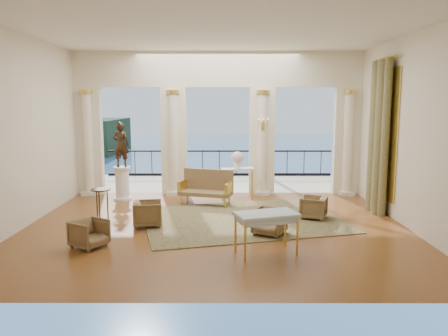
{
  "coord_description": "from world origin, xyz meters",
  "views": [
    {
      "loc": [
        0.22,
        -10.04,
        2.91
      ],
      "look_at": [
        0.2,
        0.6,
        1.32
      ],
      "focal_mm": 35.0,
      "sensor_mm": 36.0,
      "label": 1
    }
  ],
  "objects_px": {
    "side_table": "(101,193)",
    "pedestal": "(122,184)",
    "game_table": "(266,217)",
    "statue": "(121,145)",
    "console_table": "(237,173)",
    "armchair_b": "(269,220)",
    "armchair_d": "(148,212)",
    "armchair_a": "(89,232)",
    "armchair_c": "(313,206)",
    "settee": "(207,187)"
  },
  "relations": [
    {
      "from": "armchair_b",
      "to": "armchair_d",
      "type": "height_order",
      "value": "armchair_d"
    },
    {
      "from": "armchair_d",
      "to": "armchair_b",
      "type": "bearing_deg",
      "value": -113.07
    },
    {
      "from": "pedestal",
      "to": "statue",
      "type": "bearing_deg",
      "value": 135.0
    },
    {
      "from": "armchair_a",
      "to": "game_table",
      "type": "height_order",
      "value": "game_table"
    },
    {
      "from": "armchair_b",
      "to": "armchair_c",
      "type": "height_order",
      "value": "armchair_b"
    },
    {
      "from": "game_table",
      "to": "pedestal",
      "type": "height_order",
      "value": "pedestal"
    },
    {
      "from": "armchair_a",
      "to": "armchair_b",
      "type": "height_order",
      "value": "armchair_b"
    },
    {
      "from": "console_table",
      "to": "armchair_c",
      "type": "bearing_deg",
      "value": -65.74
    },
    {
      "from": "armchair_a",
      "to": "game_table",
      "type": "xyz_separation_m",
      "value": [
        3.56,
        -0.36,
        0.41
      ]
    },
    {
      "from": "console_table",
      "to": "statue",
      "type": "bearing_deg",
      "value": 167.23
    },
    {
      "from": "armchair_a",
      "to": "side_table",
      "type": "bearing_deg",
      "value": 40.5
    },
    {
      "from": "armchair_c",
      "to": "statue",
      "type": "distance_m",
      "value": 5.93
    },
    {
      "from": "armchair_d",
      "to": "pedestal",
      "type": "relative_size",
      "value": 0.66
    },
    {
      "from": "armchair_a",
      "to": "statue",
      "type": "height_order",
      "value": "statue"
    },
    {
      "from": "armchair_c",
      "to": "statue",
      "type": "relative_size",
      "value": 0.47
    },
    {
      "from": "armchair_a",
      "to": "armchair_c",
      "type": "xyz_separation_m",
      "value": [
        5.0,
        2.23,
        0.0
      ]
    },
    {
      "from": "armchair_b",
      "to": "side_table",
      "type": "xyz_separation_m",
      "value": [
        -4.08,
        1.24,
        0.35
      ]
    },
    {
      "from": "game_table",
      "to": "statue",
      "type": "height_order",
      "value": "statue"
    },
    {
      "from": "armchair_b",
      "to": "armchair_c",
      "type": "distance_m",
      "value": 1.86
    },
    {
      "from": "armchair_d",
      "to": "statue",
      "type": "height_order",
      "value": "statue"
    },
    {
      "from": "armchair_a",
      "to": "pedestal",
      "type": "distance_m",
      "value": 4.42
    },
    {
      "from": "pedestal",
      "to": "side_table",
      "type": "height_order",
      "value": "pedestal"
    },
    {
      "from": "armchair_d",
      "to": "console_table",
      "type": "height_order",
      "value": "console_table"
    },
    {
      "from": "pedestal",
      "to": "side_table",
      "type": "distance_m",
      "value": 2.31
    },
    {
      "from": "game_table",
      "to": "statue",
      "type": "bearing_deg",
      "value": 111.2
    },
    {
      "from": "settee",
      "to": "armchair_d",
      "type": "bearing_deg",
      "value": -103.21
    },
    {
      "from": "armchair_a",
      "to": "pedestal",
      "type": "bearing_deg",
      "value": 35.85
    },
    {
      "from": "armchair_d",
      "to": "armchair_a",
      "type": "bearing_deg",
      "value": 139.79
    },
    {
      "from": "armchair_b",
      "to": "side_table",
      "type": "height_order",
      "value": "side_table"
    },
    {
      "from": "armchair_d",
      "to": "game_table",
      "type": "xyz_separation_m",
      "value": [
        2.64,
        -1.9,
        0.39
      ]
    },
    {
      "from": "armchair_c",
      "to": "settee",
      "type": "relative_size",
      "value": 0.39
    },
    {
      "from": "armchair_c",
      "to": "side_table",
      "type": "bearing_deg",
      "value": -66.69
    },
    {
      "from": "armchair_a",
      "to": "game_table",
      "type": "relative_size",
      "value": 0.47
    },
    {
      "from": "armchair_c",
      "to": "side_table",
      "type": "distance_m",
      "value": 5.35
    },
    {
      "from": "armchair_a",
      "to": "pedestal",
      "type": "relative_size",
      "value": 0.62
    },
    {
      "from": "settee",
      "to": "console_table",
      "type": "xyz_separation_m",
      "value": [
        0.91,
        0.65,
        0.3
      ]
    },
    {
      "from": "settee",
      "to": "statue",
      "type": "distance_m",
      "value": 2.88
    },
    {
      "from": "game_table",
      "to": "console_table",
      "type": "relative_size",
      "value": 1.24
    },
    {
      "from": "pedestal",
      "to": "armchair_c",
      "type": "bearing_deg",
      "value": -22.12
    },
    {
      "from": "side_table",
      "to": "pedestal",
      "type": "bearing_deg",
      "value": 90.19
    },
    {
      "from": "console_table",
      "to": "pedestal",
      "type": "bearing_deg",
      "value": 167.23
    },
    {
      "from": "armchair_d",
      "to": "settee",
      "type": "height_order",
      "value": "settee"
    },
    {
      "from": "armchair_a",
      "to": "armchair_b",
      "type": "bearing_deg",
      "value": -45.79
    },
    {
      "from": "side_table",
      "to": "settee",
      "type": "bearing_deg",
      "value": 34.84
    },
    {
      "from": "game_table",
      "to": "pedestal",
      "type": "xyz_separation_m",
      "value": [
        -3.91,
        4.76,
        -0.24
      ]
    },
    {
      "from": "armchair_b",
      "to": "side_table",
      "type": "bearing_deg",
      "value": -168.98
    },
    {
      "from": "armchair_c",
      "to": "pedestal",
      "type": "distance_m",
      "value": 5.78
    },
    {
      "from": "console_table",
      "to": "armchair_a",
      "type": "bearing_deg",
      "value": -139.55
    },
    {
      "from": "pedestal",
      "to": "console_table",
      "type": "distance_m",
      "value": 3.5
    },
    {
      "from": "armchair_a",
      "to": "armchair_b",
      "type": "relative_size",
      "value": 0.96
    }
  ]
}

